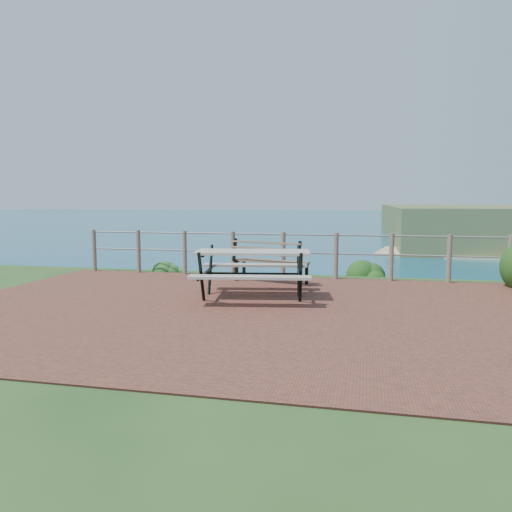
{
  "coord_description": "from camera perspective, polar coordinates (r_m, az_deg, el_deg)",
  "views": [
    {
      "loc": [
        1.79,
        -7.43,
        1.68
      ],
      "look_at": [
        -0.07,
        0.92,
        0.75
      ],
      "focal_mm": 35.0,
      "sensor_mm": 36.0,
      "label": 1
    }
  ],
  "objects": [
    {
      "name": "picnic_table",
      "position": [
        8.62,
        -0.39,
        -1.51
      ],
      "size": [
        2.05,
        1.67,
        0.82
      ],
      "rotation": [
        0.0,
        0.0,
        0.16
      ],
      "color": "gray",
      "rests_on": "ground"
    },
    {
      "name": "shrub_lip_west",
      "position": [
        12.42,
        -9.26,
        -1.65
      ],
      "size": [
        0.66,
        0.66,
        0.36
      ],
      "primitive_type": "ellipsoid",
      "color": "#1F5323",
      "rests_on": "ground"
    },
    {
      "name": "shrub_lip_east",
      "position": [
        11.84,
        12.46,
        -2.1
      ],
      "size": [
        0.73,
        0.73,
        0.46
      ],
      "primitive_type": "ellipsoid",
      "color": "#1B3F13",
      "rests_on": "ground"
    },
    {
      "name": "ground",
      "position": [
        7.83,
        -0.95,
        -6.19
      ],
      "size": [
        10.0,
        7.0,
        0.12
      ],
      "primitive_type": "cube",
      "color": "brown",
      "rests_on": "ground"
    },
    {
      "name": "safety_railing",
      "position": [
        10.99,
        3.14,
        0.42
      ],
      "size": [
        9.4,
        0.1,
        1.0
      ],
      "color": "#6B5B4C",
      "rests_on": "ground"
    },
    {
      "name": "ocean",
      "position": [
        207.45,
        12.15,
        5.63
      ],
      "size": [
        1200.0,
        1200.0,
        0.0
      ],
      "primitive_type": "plane",
      "color": "#146F7A",
      "rests_on": "ground"
    },
    {
      "name": "park_bench",
      "position": [
        10.27,
        1.71,
        0.15
      ],
      "size": [
        1.65,
        0.86,
        0.9
      ],
      "rotation": [
        0.0,
        0.0,
        -0.3
      ],
      "color": "brown",
      "rests_on": "ground"
    }
  ]
}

